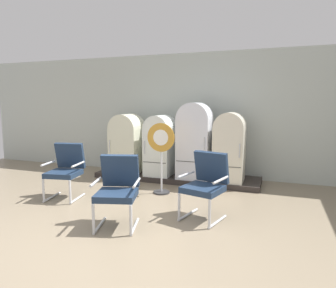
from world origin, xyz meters
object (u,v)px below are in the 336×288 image
(refrigerator_0, at_px, (127,142))
(armchair_right, at_px, (206,182))
(refrigerator_1, at_px, (160,143))
(armchair_left, at_px, (66,168))
(sign_stand, at_px, (161,157))
(armchair_center, at_px, (118,187))
(refrigerator_2, at_px, (195,139))
(refrigerator_3, at_px, (229,145))

(refrigerator_0, height_order, armchair_right, refrigerator_0)
(refrigerator_1, xyz_separation_m, armchair_left, (-1.14, -1.85, -0.27))
(refrigerator_0, distance_m, armchair_right, 3.05)
(sign_stand, bearing_deg, armchair_center, -90.92)
(armchair_left, distance_m, armchair_right, 2.66)
(refrigerator_1, xyz_separation_m, refrigerator_2, (0.82, -0.06, 0.15))
(refrigerator_0, bearing_deg, armchair_center, -65.08)
(refrigerator_0, bearing_deg, armchair_left, -99.56)
(refrigerator_0, relative_size, armchair_center, 1.37)
(armchair_left, bearing_deg, armchair_right, -2.12)
(refrigerator_0, distance_m, refrigerator_3, 2.40)
(armchair_center, bearing_deg, sign_stand, 89.08)
(armchair_right, distance_m, armchair_center, 1.32)
(refrigerator_1, relative_size, armchair_center, 1.35)
(refrigerator_2, bearing_deg, armchair_left, -137.53)
(refrigerator_1, distance_m, sign_stand, 1.11)
(refrigerator_2, bearing_deg, refrigerator_1, 176.17)
(refrigerator_0, bearing_deg, refrigerator_2, -1.30)
(refrigerator_1, bearing_deg, sign_stand, -67.66)
(refrigerator_2, bearing_deg, refrigerator_3, 1.06)
(armchair_left, xyz_separation_m, armchair_center, (1.54, -0.80, 0.00))
(armchair_right, bearing_deg, armchair_left, 177.88)
(refrigerator_0, relative_size, armchair_right, 1.37)
(refrigerator_2, relative_size, sign_stand, 1.20)
(refrigerator_3, distance_m, armchair_left, 3.28)
(refrigerator_0, xyz_separation_m, refrigerator_2, (1.66, -0.04, 0.15))
(refrigerator_3, bearing_deg, refrigerator_1, 178.50)
(refrigerator_2, distance_m, sign_stand, 1.08)
(armchair_right, bearing_deg, refrigerator_0, 140.48)
(refrigerator_1, bearing_deg, armchair_right, -52.24)
(refrigerator_3, distance_m, armchair_right, 1.94)
(refrigerator_3, xyz_separation_m, armchair_left, (-2.71, -1.81, -0.31))
(refrigerator_2, relative_size, armchair_left, 1.63)
(armchair_center, bearing_deg, armchair_left, 152.36)
(refrigerator_1, relative_size, sign_stand, 0.99)
(armchair_right, relative_size, sign_stand, 0.73)
(refrigerator_0, relative_size, refrigerator_1, 1.01)
(refrigerator_3, xyz_separation_m, sign_stand, (-1.15, -0.98, -0.15))
(armchair_center, bearing_deg, refrigerator_2, 80.64)
(refrigerator_3, bearing_deg, armchair_center, -114.23)
(refrigerator_1, xyz_separation_m, refrigerator_3, (1.57, -0.04, 0.04))
(refrigerator_1, relative_size, refrigerator_3, 0.94)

